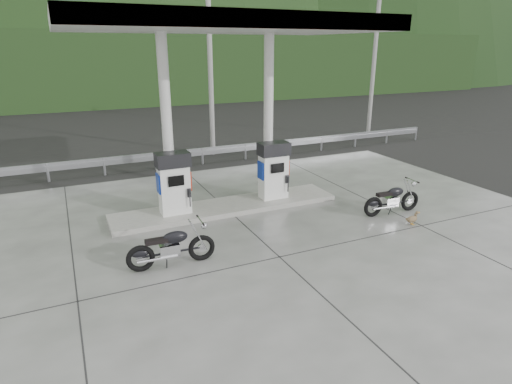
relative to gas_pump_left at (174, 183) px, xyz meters
name	(u,v)px	position (x,y,z in m)	size (l,w,h in m)	color
ground	(262,241)	(1.60, -2.50, -1.07)	(160.00, 160.00, 0.00)	black
forecourt_apron	(262,241)	(1.60, -2.50, -1.06)	(18.00, 14.00, 0.02)	#60605B
pump_island	(227,207)	(1.60, 0.00, -0.98)	(7.00, 1.40, 0.15)	gray
gas_pump_left	(174,183)	(0.00, 0.00, 0.00)	(0.95, 0.55, 1.80)	white
gas_pump_right	(273,170)	(3.20, 0.00, 0.00)	(0.95, 0.55, 1.80)	white
canopy_column_left	(167,126)	(0.00, 0.40, 1.60)	(0.30, 0.30, 5.00)	white
canopy_column_right	(268,118)	(3.20, 0.40, 1.60)	(0.30, 0.30, 5.00)	white
canopy_roof	(223,24)	(1.60, 0.00, 4.30)	(8.50, 5.00, 0.40)	white
guardrail	(179,150)	(1.60, 5.50, -0.36)	(26.00, 0.16, 1.42)	#919398
road	(161,149)	(1.60, 9.00, -1.07)	(60.00, 7.00, 0.01)	black
utility_pole_b	(210,65)	(3.60, 7.00, 2.93)	(0.22, 0.22, 8.00)	gray
utility_pole_c	(374,62)	(12.60, 7.00, 2.93)	(0.22, 0.22, 8.00)	gray
tree_band	(109,69)	(1.60, 27.50, 1.93)	(80.00, 6.00, 6.00)	black
forested_hills	(86,81)	(1.60, 57.50, -1.07)	(100.00, 40.00, 140.00)	black
motorcycle_left	(171,247)	(-0.82, -2.83, -0.60)	(1.90, 0.60, 0.90)	black
motorcycle_right	(392,200)	(5.97, -2.39, -0.62)	(1.82, 0.58, 0.86)	black
duck	(412,219)	(5.90, -3.32, -0.89)	(0.45, 0.12, 0.32)	brown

